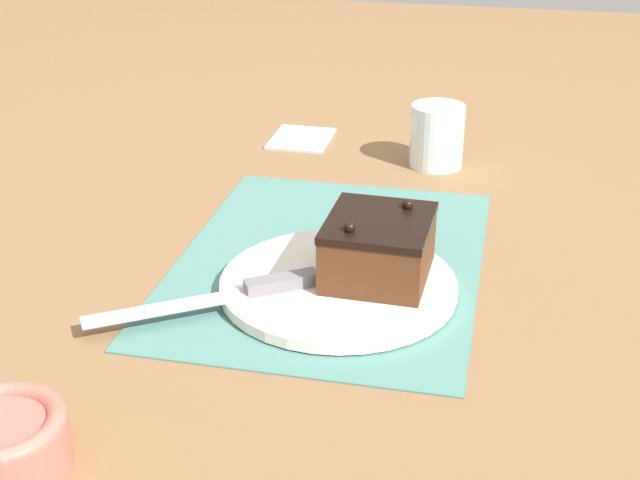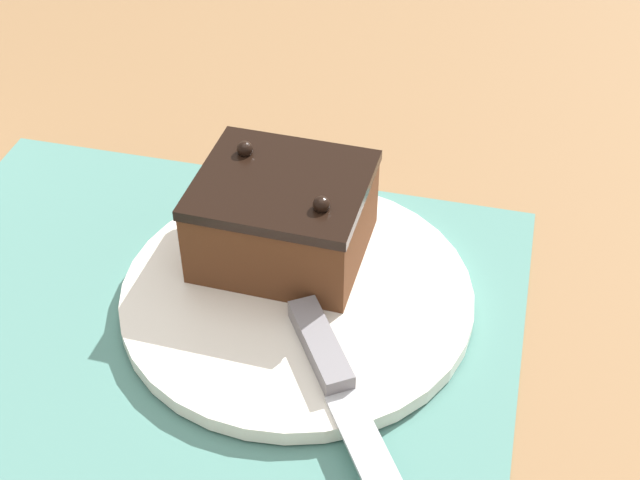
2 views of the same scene
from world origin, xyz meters
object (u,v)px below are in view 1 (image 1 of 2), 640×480
at_px(drinking_glass, 437,136).
at_px(chocolate_cake, 378,247).
at_px(cake_plate, 338,285).
at_px(serving_knife, 244,291).
at_px(small_bowl, 2,440).

bearing_deg(drinking_glass, chocolate_cake, 176.46).
height_order(cake_plate, drinking_glass, drinking_glass).
relative_size(serving_knife, drinking_glass, 2.40).
relative_size(chocolate_cake, drinking_glass, 1.38).
bearing_deg(serving_knife, chocolate_cake, -93.37).
relative_size(drinking_glass, small_bowl, 0.87).
height_order(chocolate_cake, serving_knife, chocolate_cake).
height_order(drinking_glass, small_bowl, drinking_glass).
xyz_separation_m(drinking_glass, small_bowl, (-0.73, 0.26, -0.02)).
bearing_deg(cake_plate, serving_knife, 120.83).
height_order(chocolate_cake, drinking_glass, chocolate_cake).
bearing_deg(small_bowl, cake_plate, -31.22).
bearing_deg(serving_knife, cake_plate, -92.40).
xyz_separation_m(serving_knife, drinking_glass, (0.45, -0.15, 0.02)).
xyz_separation_m(serving_knife, small_bowl, (-0.28, 0.11, 0.01)).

